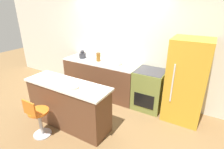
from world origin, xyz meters
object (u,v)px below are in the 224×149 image
oven_range (149,89)px  refrigerator (186,81)px  stool_chair (38,118)px  mixing_bowl (116,62)px  kettle (82,55)px

oven_range → refrigerator: refrigerator is taller
stool_chair → mixing_bowl: mixing_bowl is taller
stool_chair → oven_range: bearing=54.6°
refrigerator → mixing_bowl: 1.63m
stool_chair → mixing_bowl: 2.11m
stool_chair → mixing_bowl: bearing=74.7°
refrigerator → kettle: refrigerator is taller
stool_chair → kettle: (-0.52, 1.96, 0.63)m
oven_range → kettle: 2.00m
refrigerator → stool_chair: size_ratio=2.14×
stool_chair → kettle: size_ratio=3.59×
oven_range → refrigerator: (0.76, -0.02, 0.40)m
oven_range → mixing_bowl: mixing_bowl is taller
stool_chair → kettle: bearing=104.9°
oven_range → refrigerator: 0.86m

